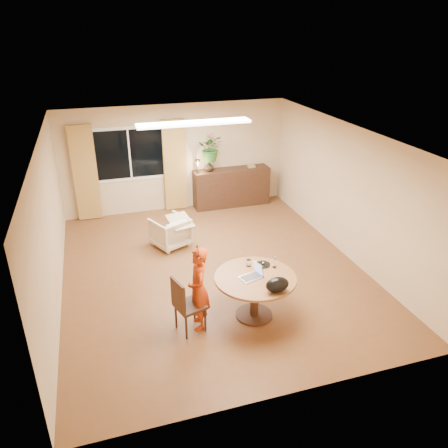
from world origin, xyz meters
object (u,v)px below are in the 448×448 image
(dining_table, at_px, (255,285))
(sideboard, at_px, (231,187))
(dining_chair, at_px, (190,304))
(child, at_px, (199,289))
(armchair, at_px, (170,232))

(dining_table, height_order, sideboard, sideboard)
(sideboard, bearing_deg, dining_table, -103.55)
(dining_table, xyz_separation_m, sideboard, (1.10, 4.58, -0.09))
(dining_chair, bearing_deg, child, 3.40)
(armchair, bearing_deg, child, 64.07)
(dining_table, relative_size, sideboard, 0.67)
(dining_chair, distance_m, sideboard, 5.10)
(dining_table, distance_m, child, 0.91)
(dining_chair, distance_m, armchair, 2.87)
(dining_chair, relative_size, child, 0.69)
(dining_chair, relative_size, armchair, 1.32)
(dining_table, bearing_deg, dining_chair, -177.95)
(sideboard, bearing_deg, dining_chair, -115.08)
(child, bearing_deg, sideboard, 163.09)
(sideboard, bearing_deg, armchair, -137.52)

